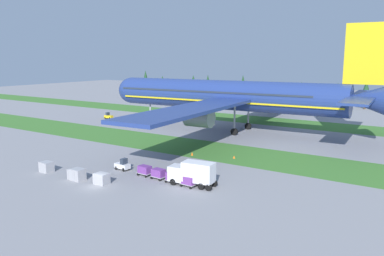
# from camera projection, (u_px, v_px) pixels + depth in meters

# --- Properties ---
(ground_plane) EXTENTS (400.00, 400.00, 0.00)m
(ground_plane) POSITION_uv_depth(u_px,v_px,m) (97.00, 187.00, 54.82)
(ground_plane) COLOR gray
(grass_strip_near) EXTENTS (320.00, 14.28, 0.01)m
(grass_strip_near) POSITION_uv_depth(u_px,v_px,m) (200.00, 148.00, 78.04)
(grass_strip_near) COLOR #3D752D
(grass_strip_near) RESTS_ON ground
(grass_strip_far) EXTENTS (320.00, 14.28, 0.01)m
(grass_strip_far) POSITION_uv_depth(u_px,v_px,m) (273.00, 121.00, 111.55)
(grass_strip_far) COLOR #3D752D
(grass_strip_far) RESTS_ON ground
(airliner) EXTENTS (70.73, 87.03, 25.21)m
(airliner) POSITION_uv_depth(u_px,v_px,m) (233.00, 95.00, 94.91)
(airliner) COLOR navy
(airliner) RESTS_ON ground
(baggage_tug) EXTENTS (2.69, 1.50, 1.97)m
(baggage_tug) POSITION_uv_depth(u_px,v_px,m) (123.00, 165.00, 62.95)
(baggage_tug) COLOR silver
(baggage_tug) RESTS_ON ground
(cargo_dolly_lead) EXTENTS (2.31, 1.67, 1.55)m
(cargo_dolly_lead) POSITION_uv_depth(u_px,v_px,m) (145.00, 170.00, 59.93)
(cargo_dolly_lead) COLOR #A3A3A8
(cargo_dolly_lead) RESTS_ON ground
(cargo_dolly_second) EXTENTS (2.31, 1.67, 1.55)m
(cargo_dolly_second) POSITION_uv_depth(u_px,v_px,m) (159.00, 173.00, 58.19)
(cargo_dolly_second) COLOR #A3A3A8
(cargo_dolly_second) RESTS_ON ground
(cargo_dolly_third) EXTENTS (2.31, 1.67, 1.55)m
(cargo_dolly_third) POSITION_uv_depth(u_px,v_px,m) (173.00, 177.00, 56.46)
(cargo_dolly_third) COLOR #A3A3A8
(cargo_dolly_third) RESTS_ON ground
(cargo_dolly_fourth) EXTENTS (2.31, 1.67, 1.55)m
(cargo_dolly_fourth) POSITION_uv_depth(u_px,v_px,m) (189.00, 180.00, 54.73)
(cargo_dolly_fourth) COLOR #A3A3A8
(cargo_dolly_fourth) RESTS_ON ground
(catering_truck) EXTENTS (7.16, 3.05, 3.58)m
(catering_truck) POSITION_uv_depth(u_px,v_px,m) (193.00, 173.00, 54.93)
(catering_truck) COLOR silver
(catering_truck) RESTS_ON ground
(pushback_tractor) EXTENTS (2.67, 1.44, 1.97)m
(pushback_tractor) POSITION_uv_depth(u_px,v_px,m) (108.00, 116.00, 116.30)
(pushback_tractor) COLOR yellow
(pushback_tractor) RESTS_ON ground
(ground_crew_marshaller) EXTENTS (0.52, 0.36, 1.74)m
(ground_crew_marshaller) POSITION_uv_depth(u_px,v_px,m) (179.00, 173.00, 58.09)
(ground_crew_marshaller) COLOR black
(ground_crew_marshaller) RESTS_ON ground
(uld_container_0) EXTENTS (2.05, 1.67, 1.65)m
(uld_container_0) POSITION_uv_depth(u_px,v_px,m) (47.00, 167.00, 61.91)
(uld_container_0) COLOR #A3A3A8
(uld_container_0) RESTS_ON ground
(uld_container_1) EXTENTS (2.03, 1.63, 1.75)m
(uld_container_1) POSITION_uv_depth(u_px,v_px,m) (78.00, 174.00, 57.66)
(uld_container_1) COLOR #A3A3A8
(uld_container_1) RESTS_ON ground
(uld_container_2) EXTENTS (2.04, 1.65, 1.59)m
(uld_container_2) POSITION_uv_depth(u_px,v_px,m) (102.00, 179.00, 55.93)
(uld_container_2) COLOR #A3A3A8
(uld_container_2) RESTS_ON ground
(uld_container_3) EXTENTS (2.15, 1.79, 1.56)m
(uld_container_3) POSITION_uv_depth(u_px,v_px,m) (75.00, 174.00, 58.04)
(uld_container_3) COLOR #A3A3A8
(uld_container_3) RESTS_ON ground
(taxiway_marker_0) EXTENTS (0.44, 0.44, 0.70)m
(taxiway_marker_0) POSITION_uv_depth(u_px,v_px,m) (192.00, 154.00, 72.42)
(taxiway_marker_0) COLOR orange
(taxiway_marker_0) RESTS_ON ground
(taxiway_marker_1) EXTENTS (0.44, 0.44, 0.50)m
(taxiway_marker_1) POSITION_uv_depth(u_px,v_px,m) (234.00, 157.00, 70.36)
(taxiway_marker_1) COLOR orange
(taxiway_marker_1) RESTS_ON ground
(distant_tree_line) EXTENTS (169.22, 9.93, 12.14)m
(distant_tree_line) POSITION_uv_depth(u_px,v_px,m) (330.00, 90.00, 142.27)
(distant_tree_line) COLOR #4C3823
(distant_tree_line) RESTS_ON ground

